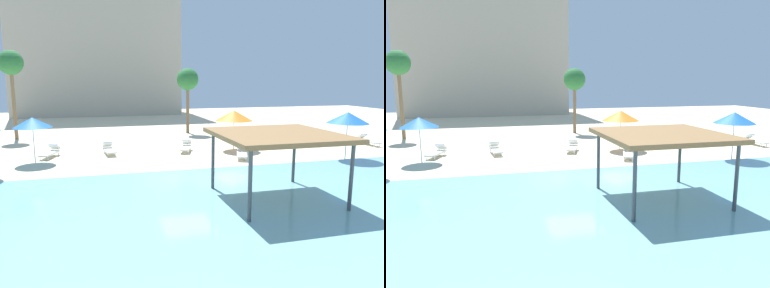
{
  "view_description": "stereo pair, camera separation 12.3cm",
  "coord_description": "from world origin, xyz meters",
  "views": [
    {
      "loc": [
        -4.22,
        -16.7,
        4.77
      ],
      "look_at": [
        0.78,
        2.0,
        1.3
      ],
      "focal_mm": 34.24,
      "sensor_mm": 36.0,
      "label": 1
    },
    {
      "loc": [
        -4.1,
        -16.73,
        4.77
      ],
      "look_at": [
        0.78,
        2.0,
        1.3
      ],
      "focal_mm": 34.24,
      "sensor_mm": 36.0,
      "label": 2
    }
  ],
  "objects": [
    {
      "name": "ground_plane",
      "position": [
        0.0,
        0.0,
        0.0
      ],
      "size": [
        80.0,
        80.0,
        0.0
      ],
      "primitive_type": "plane",
      "color": "beige"
    },
    {
      "name": "lagoon_water",
      "position": [
        0.0,
        -5.25,
        0.02
      ],
      "size": [
        44.0,
        13.5,
        0.04
      ],
      "primitive_type": "cube",
      "color": "#7AB7C1",
      "rests_on": "ground"
    },
    {
      "name": "shade_pavilion",
      "position": [
        2.6,
        -3.99,
        2.54
      ],
      "size": [
        4.61,
        4.61,
        2.7
      ],
      "color": "#42474C",
      "rests_on": "ground"
    },
    {
      "name": "beach_umbrella_orange_2",
      "position": [
        4.84,
        6.23,
        2.32
      ],
      "size": [
        2.48,
        2.48,
        2.66
      ],
      "color": "silver",
      "rests_on": "ground"
    },
    {
      "name": "beach_umbrella_blue_3",
      "position": [
        10.21,
        1.67,
        2.5
      ],
      "size": [
        2.39,
        2.39,
        2.83
      ],
      "color": "silver",
      "rests_on": "ground"
    },
    {
      "name": "beach_umbrella_blue_4",
      "position": [
        -7.63,
        5.44,
        2.32
      ],
      "size": [
        2.12,
        2.12,
        2.62
      ],
      "color": "silver",
      "rests_on": "ground"
    },
    {
      "name": "lounge_chair_0",
      "position": [
        -3.42,
        6.84,
        0.33
      ],
      "size": [
        0.83,
        1.96,
        0.74
      ],
      "rotation": [
        0.0,
        0.0,
        -1.45
      ],
      "color": "white",
      "rests_on": "ground"
    },
    {
      "name": "lounge_chair_1",
      "position": [
        4.33,
        3.53,
        0.33
      ],
      "size": [
        1.26,
        1.98,
        0.74
      ],
      "rotation": [
        0.0,
        0.0,
        -1.95
      ],
      "color": "white",
      "rests_on": "ground"
    },
    {
      "name": "lounge_chair_3",
      "position": [
        14.97,
        5.42,
        0.33
      ],
      "size": [
        0.68,
        1.92,
        0.74
      ],
      "rotation": [
        0.0,
        0.0,
        -1.53
      ],
      "color": "white",
      "rests_on": "ground"
    },
    {
      "name": "lounge_chair_4",
      "position": [
        -6.94,
        6.85,
        0.33
      ],
      "size": [
        1.18,
        1.99,
        0.74
      ],
      "rotation": [
        0.0,
        0.0,
        -1.9
      ],
      "color": "white",
      "rests_on": "ground"
    },
    {
      "name": "lounge_chair_5",
      "position": [
        1.54,
        6.41,
        0.33
      ],
      "size": [
        1.21,
        1.99,
        0.74
      ],
      "rotation": [
        0.0,
        0.0,
        -1.92
      ],
      "color": "white",
      "rests_on": "ground"
    },
    {
      "name": "palm_tree_0",
      "position": [
        -10.3,
        14.77,
        5.79
      ],
      "size": [
        1.9,
        1.9,
        6.93
      ],
      "color": "brown",
      "rests_on": "ground"
    },
    {
      "name": "palm_tree_1",
      "position": [
        3.73,
        14.51,
        4.59
      ],
      "size": [
        1.9,
        1.9,
        5.66
      ],
      "color": "brown",
      "rests_on": "ground"
    },
    {
      "name": "hotel_block_0",
      "position": [
        -3.52,
        36.46,
        9.7
      ],
      "size": [
        21.17,
        11.12,
        19.4
      ],
      "primitive_type": "cube",
      "color": "#B2A893",
      "rests_on": "ground"
    }
  ]
}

